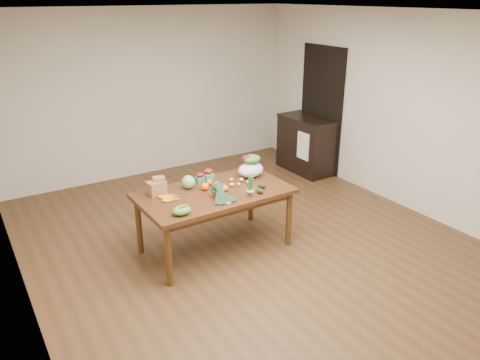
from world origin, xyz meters
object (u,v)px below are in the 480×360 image
salad_bag (251,167)px  kale_bunch (223,194)px  cabinet (306,144)px  paper_bag (156,186)px  mandarin_cluster (220,187)px  dining_table (215,220)px  cabbage (188,182)px  asparagus_bundle (250,186)px

salad_bag → kale_bunch: bearing=-145.3°
cabinet → paper_bag: (-3.22, -1.25, 0.37)m
mandarin_cluster → kale_bunch: kale_bunch is taller
cabinet → salad_bag: (-2.02, -1.36, 0.41)m
paper_bag → salad_bag: salad_bag is taller
kale_bunch → dining_table: bearing=80.4°
dining_table → cabinet: bearing=29.1°
cabbage → salad_bag: size_ratio=0.47×
cabbage → kale_bunch: size_ratio=0.39×
salad_bag → cabbage: bearing=174.7°
cabinet → paper_bag: size_ratio=3.82×
dining_table → cabbage: (-0.21, 0.24, 0.45)m
kale_bunch → asparagus_bundle: size_ratio=1.60×
kale_bunch → salad_bag: (0.65, 0.45, 0.05)m
dining_table → kale_bunch: bearing=-99.6°
dining_table → salad_bag: salad_bag is taller
cabinet → asparagus_bundle: (-2.35, -1.85, 0.40)m
mandarin_cluster → salad_bag: 0.59m
cabbage → salad_bag: 0.82m
paper_bag → mandarin_cluster: paper_bag is taller
dining_table → cabbage: 0.55m
asparagus_bundle → kale_bunch: bearing=171.7°
dining_table → cabbage: cabbage is taller
salad_bag → cabinet: bearing=33.9°
asparagus_bundle → paper_bag: bearing=144.3°
dining_table → kale_bunch: kale_bunch is taller
paper_bag → salad_bag: bearing=-5.3°
paper_bag → cabbage: 0.39m
mandarin_cluster → salad_bag: salad_bag is taller
cabbage → cabinet: bearing=24.3°
kale_bunch → paper_bag: bearing=133.3°
cabbage → asparagus_bundle: size_ratio=0.62×
cabinet → salad_bag: size_ratio=3.07×
salad_bag → dining_table: bearing=-165.0°
cabinet → mandarin_cluster: size_ratio=5.67×
cabbage → kale_bunch: kale_bunch is taller
cabinet → mandarin_cluster: bearing=-148.8°
cabbage → asparagus_bundle: bearing=-49.5°
paper_bag → asparagus_bundle: asparagus_bundle is taller
dining_table → asparagus_bundle: size_ratio=6.97×
paper_bag → mandarin_cluster: bearing=-25.4°
dining_table → mandarin_cluster: mandarin_cluster is taller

